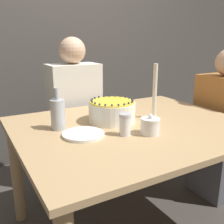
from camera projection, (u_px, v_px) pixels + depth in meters
The scene contains 10 objects.
wall_behind at pixel (53, 30), 2.55m from camera, with size 8.00×0.05×2.60m.
dining_table at pixel (133, 141), 1.56m from camera, with size 1.33×1.08×0.74m.
cake at pixel (112, 111), 1.57m from camera, with size 0.28×0.28×0.14m.
sugar_bowl at pixel (150, 126), 1.37m from camera, with size 0.10×0.10×0.11m.
sugar_shaker at pixel (125, 124), 1.35m from camera, with size 0.06×0.06×0.12m.
plate_stack at pixel (83, 134), 1.35m from camera, with size 0.22×0.22×0.02m.
candle at pixel (155, 96), 1.62m from camera, with size 0.06×0.06×0.34m.
bottle at pixel (58, 114), 1.43m from camera, with size 0.08×0.08×0.23m.
person_man_blue_shirt at pixel (75, 124), 2.17m from camera, with size 0.40×0.34×1.24m.
person_woman_floral at pixel (221, 134), 2.05m from camera, with size 0.34×0.40×1.15m.
Camera 1 is at (-0.83, -1.20, 1.22)m, focal length 42.00 mm.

